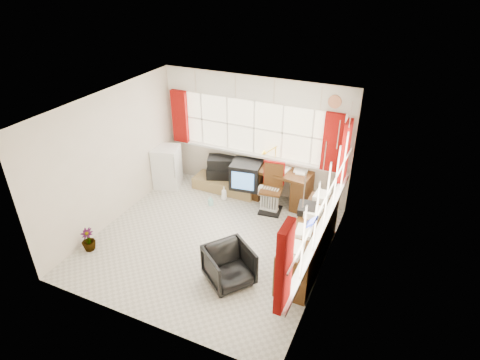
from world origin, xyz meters
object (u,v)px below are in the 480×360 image
Objects in this scene: tv_bench at (225,185)px; crt_tv at (246,175)px; desk at (280,184)px; credenza at (309,242)px; desk_lamp at (276,151)px; office_chair at (229,266)px; mini_fridge at (167,167)px; radiator at (269,202)px; task_chair at (272,185)px.

tv_bench is 2.08× the size of crt_tv.
desk is 1.96× the size of crt_tv.
credenza reaches higher than tv_bench.
desk_lamp reaches higher than office_chair.
credenza reaches higher than office_chair.
desk_lamp is at bearing 14.61° from mini_fridge.
mini_fridge is (-2.27, -0.59, -0.56)m from desk_lamp.
desk is at bearing 83.85° from radiator.
mini_fridge is at bearing -170.62° from desk.
desk_lamp is 2.27m from credenza.
credenza is (1.10, -1.25, -0.15)m from task_chair.
mini_fridge is at bearing 178.72° from radiator.
desk is at bearing -44.13° from desk_lamp.
desk_lamp is 0.21× the size of credenza.
desk is 0.72m from crt_tv.
task_chair is at bearing -96.56° from desk.
task_chair is at bearing 131.35° from credenza.
radiator is 2.43m from mini_fridge.
office_chair is 2.57m from crt_tv.
credenza is at bearing -48.65° from task_chair.
crt_tv is (-0.50, -0.32, -0.50)m from desk_lamp.
tv_bench is at bearing 14.67° from mini_fridge.
tv_bench is at bearing -165.47° from desk_lamp.
credenza is 1.43× the size of tv_bench.
task_chair is 2.24m from office_chair.
task_chair is 2.43m from mini_fridge.
desk is 1.93× the size of office_chair.
radiator is (0.14, -0.65, -0.80)m from desk_lamp.
tv_bench is 1.33m from mini_fridge.
mini_fridge is (-2.42, 0.05, 0.24)m from radiator.
desk_lamp is 0.73m from task_chair.
credenza reaches higher than crt_tv.
office_chair reaches higher than radiator.
mini_fridge is at bearing 86.86° from office_chair.
office_chair is (0.13, -2.23, -0.23)m from task_chair.
desk is 1.45× the size of mini_fridge.
office_chair is 2.82m from tv_bench.
desk is 0.67m from desk_lamp.
task_chair is 1.50× the size of crt_tv.
tv_bench is at bearing 146.30° from credenza.
task_chair reaches higher than desk.
tv_bench is at bearing 173.97° from crt_tv.
crt_tv is at bearing 140.17° from credenza.
credenza is (1.06, -1.60, -0.01)m from desk.
mini_fridge is at bearing -165.39° from desk_lamp.
desk_lamp is 0.62× the size of crt_tv.
desk_lamp reaches higher than tv_bench.
credenza reaches higher than desk.
office_chair is at bearing -86.26° from radiator.
radiator is 0.27× the size of credenza.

